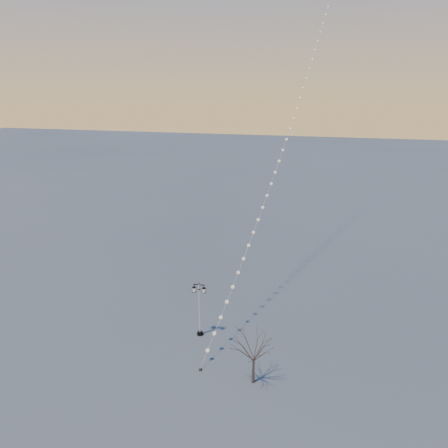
% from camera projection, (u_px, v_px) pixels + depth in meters
% --- Properties ---
extents(ground, '(300.00, 300.00, 0.00)m').
position_uv_depth(ground, '(188.00, 359.00, 31.19)').
color(ground, '#4A4A4A').
rests_on(ground, ground).
extents(street_lamp, '(1.27, 0.56, 5.02)m').
position_uv_depth(street_lamp, '(200.00, 306.00, 33.34)').
color(street_lamp, black).
rests_on(street_lamp, ground).
extents(bare_tree, '(2.34, 2.34, 3.89)m').
position_uv_depth(bare_tree, '(254.00, 351.00, 27.87)').
color(bare_tree, '#453328').
rests_on(bare_tree, ground).
extents(kite_train, '(9.03, 46.75, 39.04)m').
position_uv_depth(kite_train, '(295.00, 95.00, 43.69)').
color(kite_train, black).
rests_on(kite_train, ground).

